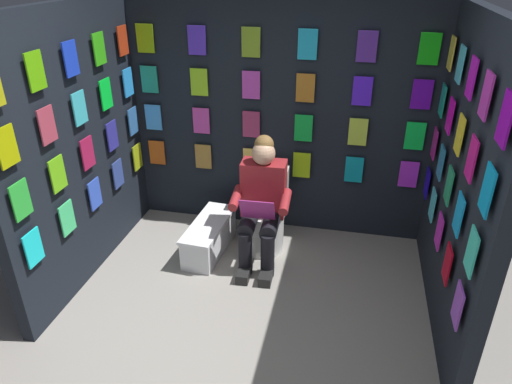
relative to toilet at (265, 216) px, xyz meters
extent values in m
plane|color=gray|center=(-0.03, 1.65, -0.33)|extent=(30.00, 30.00, 0.00)
cube|color=black|center=(-0.03, -0.47, 0.81)|extent=(3.01, 0.10, 2.28)
cube|color=#B94F19|center=(1.24, -0.38, 0.40)|extent=(0.17, 0.01, 0.26)
cube|color=olive|center=(0.73, -0.38, 0.40)|extent=(0.17, 0.01, 0.26)
cube|color=#EDC250|center=(0.22, -0.38, 0.40)|extent=(0.17, 0.01, 0.26)
cube|color=#9BCA11|center=(-0.29, -0.38, 0.40)|extent=(0.17, 0.01, 0.26)
cube|color=#0A98AF|center=(-0.79, -0.38, 0.40)|extent=(0.17, 0.01, 0.26)
cube|color=#B429DD|center=(-1.30, -0.38, 0.40)|extent=(0.17, 0.01, 0.26)
cube|color=#449BEC|center=(1.24, -0.38, 0.78)|extent=(0.17, 0.01, 0.26)
cube|color=#BF3C9C|center=(0.73, -0.38, 0.78)|extent=(0.17, 0.01, 0.26)
cube|color=#902B55|center=(0.22, -0.38, 0.78)|extent=(0.17, 0.01, 0.26)
cube|color=green|center=(-0.29, -0.38, 0.78)|extent=(0.17, 0.01, 0.26)
cube|color=#B3D43A|center=(-0.79, -0.38, 0.78)|extent=(0.17, 0.01, 0.26)
cube|color=#0BD341|center=(-1.30, -0.38, 0.78)|extent=(0.17, 0.01, 0.26)
cube|color=#1E8E70|center=(1.24, -0.38, 1.17)|extent=(0.17, 0.01, 0.26)
cube|color=#8ECE1E|center=(0.73, -0.38, 1.17)|extent=(0.17, 0.01, 0.26)
cube|color=#AF39A8|center=(0.22, -0.38, 1.17)|extent=(0.17, 0.01, 0.26)
cube|color=#A8671C|center=(-0.29, -0.38, 1.17)|extent=(0.17, 0.01, 0.26)
cube|color=#4718E3|center=(-0.79, -0.38, 1.17)|extent=(0.17, 0.01, 0.26)
cube|color=#5C0AAC|center=(-1.30, -0.38, 1.17)|extent=(0.17, 0.01, 0.26)
cube|color=#7DB010|center=(1.24, -0.38, 1.55)|extent=(0.17, 0.01, 0.26)
cube|color=#4B2BC6|center=(0.73, -0.38, 1.55)|extent=(0.17, 0.01, 0.26)
cube|color=olive|center=(0.22, -0.38, 1.55)|extent=(0.17, 0.01, 0.26)
cube|color=#18A2CB|center=(-0.29, -0.38, 1.55)|extent=(0.17, 0.01, 0.26)
cube|color=#4C2391|center=(-0.79, -0.38, 1.55)|extent=(0.17, 0.01, 0.26)
cube|color=#11AF12|center=(-1.30, -0.38, 1.55)|extent=(0.17, 0.01, 0.26)
cube|color=black|center=(-1.54, 0.62, 0.81)|extent=(0.10, 2.07, 2.28)
cube|color=#170DB8|center=(-1.45, -0.23, 0.40)|extent=(0.01, 0.17, 0.26)
cube|color=#49CBE6|center=(-1.45, 0.19, 0.40)|extent=(0.01, 0.17, 0.26)
cube|color=#CA27BC|center=(-1.45, 0.62, 0.40)|extent=(0.01, 0.17, 0.26)
cube|color=#B6091D|center=(-1.45, 1.04, 0.40)|extent=(0.01, 0.17, 0.26)
cube|color=purple|center=(-1.45, 1.47, 0.40)|extent=(0.01, 0.17, 0.26)
cube|color=#AD1986|center=(-1.45, -0.23, 0.78)|extent=(0.01, 0.17, 0.26)
cube|color=teal|center=(-1.45, 0.19, 0.78)|extent=(0.01, 0.17, 0.26)
cube|color=#1F915D|center=(-1.45, 0.62, 0.78)|extent=(0.01, 0.17, 0.26)
cube|color=#159CE6|center=(-1.45, 1.04, 0.78)|extent=(0.01, 0.17, 0.26)
cube|color=#33CBB0|center=(-1.45, 1.47, 0.78)|extent=(0.01, 0.17, 0.26)
cube|color=#14917C|center=(-1.45, -0.23, 1.17)|extent=(0.01, 0.17, 0.26)
cube|color=#CC0BAB|center=(-1.45, 0.19, 1.17)|extent=(0.01, 0.17, 0.26)
cube|color=yellow|center=(-1.45, 0.62, 1.17)|extent=(0.01, 0.17, 0.26)
cube|color=#C5157C|center=(-1.45, 1.04, 1.17)|extent=(0.01, 0.17, 0.26)
cube|color=#0A8FCD|center=(-1.45, 1.47, 1.17)|extent=(0.01, 0.17, 0.26)
cube|color=gold|center=(-1.45, -0.23, 1.55)|extent=(0.01, 0.17, 0.26)
cube|color=#45B9D8|center=(-1.45, 0.19, 1.55)|extent=(0.01, 0.17, 0.26)
cube|color=#AC14B3|center=(-1.45, 0.62, 1.55)|extent=(0.01, 0.17, 0.26)
cube|color=#A82B9A|center=(-1.45, 1.04, 1.55)|extent=(0.01, 0.17, 0.26)
cube|color=#7A0999|center=(-1.45, 1.47, 1.55)|extent=(0.01, 0.17, 0.26)
cube|color=black|center=(1.48, 0.62, 0.81)|extent=(0.10, 2.07, 2.28)
cube|color=#17DFE5|center=(1.39, 1.47, 0.40)|extent=(0.01, 0.17, 0.26)
cube|color=#40D77A|center=(1.39, 1.04, 0.40)|extent=(0.01, 0.17, 0.26)
cube|color=blue|center=(1.39, 0.62, 0.40)|extent=(0.01, 0.17, 0.26)
cube|color=#344997|center=(1.39, 0.19, 0.40)|extent=(0.01, 0.17, 0.26)
cube|color=#9BB218|center=(1.39, -0.23, 0.40)|extent=(0.01, 0.17, 0.26)
cube|color=green|center=(1.39, 1.47, 0.78)|extent=(0.01, 0.17, 0.26)
cube|color=#68C618|center=(1.39, 1.04, 0.78)|extent=(0.01, 0.17, 0.26)
cube|color=#A81B47|center=(1.39, 0.62, 0.78)|extent=(0.01, 0.17, 0.26)
cube|color=#2E2D95|center=(1.39, 0.19, 0.78)|extent=(0.01, 0.17, 0.26)
cube|color=#3266A6|center=(1.39, -0.23, 0.78)|extent=(0.01, 0.17, 0.26)
cube|color=#A4AC09|center=(1.39, 1.47, 1.17)|extent=(0.01, 0.17, 0.26)
cube|color=#A93A4C|center=(1.39, 1.04, 1.17)|extent=(0.01, 0.17, 0.26)
cube|color=#39BBC9|center=(1.39, 0.62, 1.17)|extent=(0.01, 0.17, 0.26)
cube|color=#0CE233|center=(1.39, 0.19, 1.17)|extent=(0.01, 0.17, 0.26)
cube|color=#2992EF|center=(1.39, -0.23, 1.17)|extent=(0.01, 0.17, 0.26)
cube|color=#53AB0D|center=(1.39, 1.04, 1.55)|extent=(0.01, 0.17, 0.26)
cube|color=blue|center=(1.39, 0.62, 1.55)|extent=(0.01, 0.17, 0.26)
cube|color=green|center=(1.39, 0.19, 1.55)|extent=(0.01, 0.17, 0.26)
cube|color=#B02F15|center=(1.39, -0.23, 1.55)|extent=(0.01, 0.17, 0.26)
cylinder|color=white|center=(0.00, 0.08, -0.13)|extent=(0.38, 0.38, 0.40)
cylinder|color=white|center=(0.00, 0.08, 0.09)|extent=(0.41, 0.41, 0.02)
cube|color=white|center=(0.01, -0.18, 0.25)|extent=(0.39, 0.19, 0.36)
cylinder|color=white|center=(0.00, -0.09, 0.25)|extent=(0.39, 0.08, 0.39)
cube|color=maroon|center=(0.00, 0.11, 0.36)|extent=(0.41, 0.23, 0.52)
sphere|color=tan|center=(0.00, 0.14, 0.71)|extent=(0.21, 0.21, 0.21)
sphere|color=olive|center=(0.00, 0.11, 0.78)|extent=(0.17, 0.17, 0.17)
cylinder|color=black|center=(-0.11, 0.30, 0.11)|extent=(0.16, 0.41, 0.15)
cylinder|color=black|center=(0.09, 0.31, 0.11)|extent=(0.16, 0.41, 0.15)
cylinder|color=black|center=(-0.12, 0.48, -0.11)|extent=(0.12, 0.12, 0.42)
cylinder|color=black|center=(0.08, 0.49, -0.11)|extent=(0.12, 0.12, 0.42)
cube|color=black|center=(-0.12, 0.54, -0.28)|extent=(0.12, 0.26, 0.09)
cube|color=black|center=(0.08, 0.55, -0.28)|extent=(0.12, 0.26, 0.09)
cylinder|color=maroon|center=(-0.23, 0.28, 0.33)|extent=(0.10, 0.31, 0.13)
cylinder|color=maroon|center=(0.21, 0.30, 0.33)|extent=(0.10, 0.31, 0.13)
cube|color=#9D2B7D|center=(-0.02, 0.45, 0.32)|extent=(0.30, 0.14, 0.23)
cube|color=silver|center=(0.51, 0.22, -0.18)|extent=(0.33, 0.78, 0.29)
cube|color=white|center=(0.51, 0.22, -0.03)|extent=(0.35, 0.81, 0.03)
camera|label=1|loc=(-0.74, 3.81, 2.26)|focal=32.51mm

